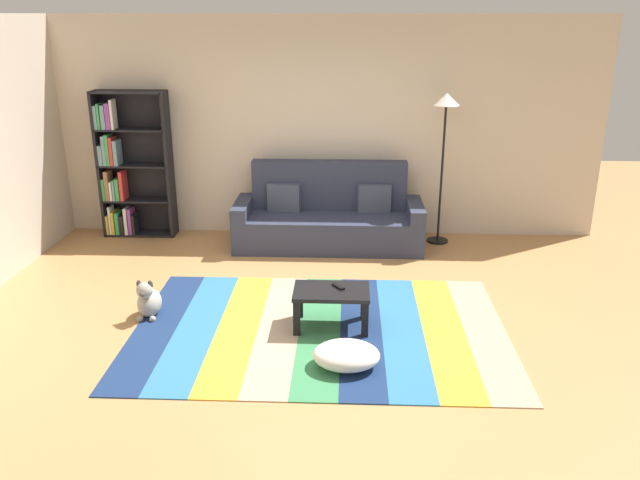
{
  "coord_description": "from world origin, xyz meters",
  "views": [
    {
      "loc": [
        0.26,
        -5.39,
        2.69
      ],
      "look_at": [
        0.01,
        0.35,
        0.65
      ],
      "focal_mm": 35.79,
      "sensor_mm": 36.0,
      "label": 1
    }
  ],
  "objects": [
    {
      "name": "bookshelf",
      "position": [
        -2.5,
        2.31,
        0.86
      ],
      "size": [
        0.9,
        0.28,
        1.83
      ],
      "color": "black",
      "rests_on": "ground_plane"
    },
    {
      "name": "pouf",
      "position": [
        0.28,
        -0.89,
        0.11
      ],
      "size": [
        0.54,
        0.43,
        0.2
      ],
      "primitive_type": "ellipsoid",
      "color": "white",
      "rests_on": "rug"
    },
    {
      "name": "dog",
      "position": [
        -1.58,
        -0.05,
        0.16
      ],
      "size": [
        0.22,
        0.35,
        0.4
      ],
      "color": "#9E998E",
      "rests_on": "ground_plane"
    },
    {
      "name": "couch",
      "position": [
        0.04,
        2.02,
        0.34
      ],
      "size": [
        2.26,
        0.8,
        1.0
      ],
      "color": "#2D3347",
      "rests_on": "ground_plane"
    },
    {
      "name": "rug",
      "position": [
        0.04,
        -0.25,
        0.0
      ],
      "size": [
        3.34,
        2.31,
        0.01
      ],
      "color": "navy",
      "rests_on": "ground_plane"
    },
    {
      "name": "standing_lamp",
      "position": [
        1.4,
        2.19,
        1.53
      ],
      "size": [
        0.32,
        0.32,
        1.83
      ],
      "color": "black",
      "rests_on": "ground_plane"
    },
    {
      "name": "back_wall",
      "position": [
        0.0,
        2.55,
        1.35
      ],
      "size": [
        6.8,
        0.1,
        2.7
      ],
      "primitive_type": "cube",
      "color": "beige",
      "rests_on": "ground_plane"
    },
    {
      "name": "coffee_table",
      "position": [
        0.14,
        -0.19,
        0.3
      ],
      "size": [
        0.68,
        0.44,
        0.36
      ],
      "color": "black",
      "rests_on": "rug"
    },
    {
      "name": "ground_plane",
      "position": [
        0.0,
        0.0,
        0.0
      ],
      "size": [
        14.0,
        14.0,
        0.0
      ],
      "primitive_type": "plane",
      "color": "#B27F4C"
    },
    {
      "name": "tv_remote",
      "position": [
        0.2,
        -0.13,
        0.38
      ],
      "size": [
        0.12,
        0.15,
        0.02
      ],
      "primitive_type": "cube",
      "rotation": [
        0.0,
        0.0,
        0.61
      ],
      "color": "black",
      "rests_on": "coffee_table"
    }
  ]
}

